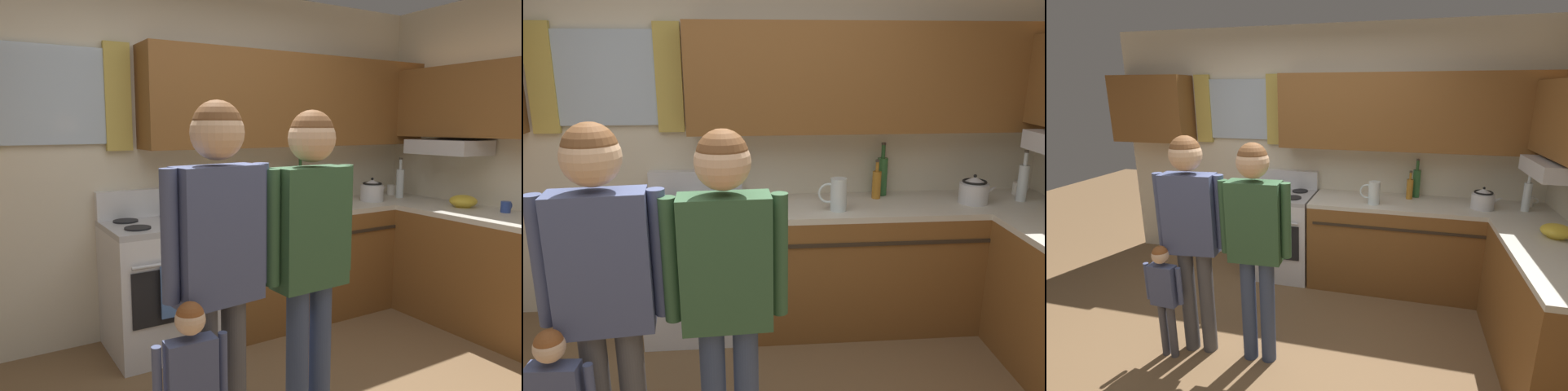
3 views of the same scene
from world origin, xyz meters
TOP-DOWN VIEW (x-y plane):
  - back_wall_unit at (0.10, 1.82)m, footprint 4.60×0.42m
  - kitchen_counter_run at (1.49, 1.15)m, footprint 2.23×2.03m
  - stove_oven at (-0.29, 1.54)m, footprint 0.67×0.67m
  - bottle_oil_amber at (1.02, 1.68)m, footprint 0.06×0.06m
  - bottle_wine_green at (1.08, 1.76)m, footprint 0.08×0.08m
  - bottle_tall_clear at (2.03, 1.52)m, footprint 0.07×0.07m
  - mug_ceramic_white at (2.11, 1.69)m, footprint 0.13×0.08m
  - mug_cobalt_blue at (2.14, 0.54)m, footprint 0.11×0.07m
  - stovetop_kettle at (1.67, 1.50)m, footprint 0.27×0.20m
  - water_pitcher at (0.68, 1.41)m, footprint 0.19×0.11m
  - mixing_bowl at (2.07, 0.87)m, footprint 0.21×0.21m
  - adult_holding_child at (-0.50, 0.14)m, footprint 0.51×0.23m
  - adult_in_plaid at (-0.02, 0.14)m, footprint 0.51×0.22m
  - small_child at (-0.69, 0.01)m, footprint 0.31×0.12m

SIDE VIEW (x-z plane):
  - kitchen_counter_run at x=1.49m, z-range 0.00..0.90m
  - stove_oven at x=-0.29m, z-range -0.08..1.02m
  - small_child at x=-0.69m, z-range 0.11..1.01m
  - mug_cobalt_blue at x=2.14m, z-range 0.90..0.99m
  - mixing_bowl at x=2.07m, z-range 0.90..1.00m
  - mug_ceramic_white at x=2.11m, z-range 0.90..1.00m
  - stovetop_kettle at x=1.67m, z-range 0.89..1.10m
  - bottle_oil_amber at x=1.02m, z-range 0.87..1.15m
  - water_pitcher at x=0.68m, z-range 0.90..1.12m
  - adult_in_plaid at x=-0.02m, z-range 0.21..1.84m
  - bottle_tall_clear at x=2.03m, z-range 0.86..1.22m
  - adult_holding_child at x=-0.50m, z-range 0.22..1.88m
  - bottle_wine_green at x=1.08m, z-range 0.85..1.25m
  - back_wall_unit at x=0.10m, z-range 0.19..2.79m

